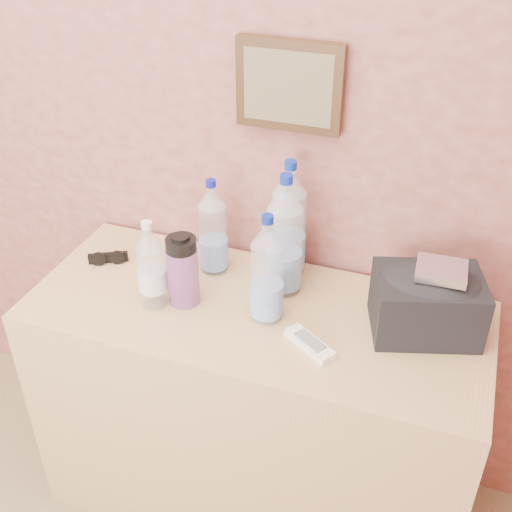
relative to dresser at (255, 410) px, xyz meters
The scene contains 12 objects.
picture_frame 1.02m from the dresser, 90.00° to the left, with size 0.30×0.03×0.25m, color #382311, non-canonical shape.
dresser is the anchor object (origin of this frame).
pet_large_a 0.60m from the dresser, 141.65° to the left, with size 0.08×0.08×0.31m.
pet_large_b 0.60m from the dresser, 70.50° to the left, with size 0.10×0.10×0.38m.
pet_large_c 0.62m from the dresser, 83.09° to the left, with size 0.10×0.10×0.37m.
pet_large_d 0.56m from the dresser, 23.78° to the right, with size 0.09×0.09×0.33m.
pet_small 0.61m from the dresser, 166.45° to the right, with size 0.08×0.08×0.27m.
nalgene_bottle 0.57m from the dresser, behind, with size 0.09×0.09×0.22m.
sunglasses 0.68m from the dresser, behind, with size 0.12×0.05×0.03m, color black, non-canonical shape.
ac_remote 0.48m from the dresser, 28.13° to the right, with size 0.16×0.05×0.02m, color beige.
toiletry_bag 0.69m from the dresser, ahead, with size 0.28×0.20×0.19m, color black, non-canonical shape.
foil_packet 0.79m from the dresser, ahead, with size 0.13×0.11×0.03m, color silver.
Camera 1 is at (1.03, 0.34, 1.98)m, focal length 45.00 mm.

